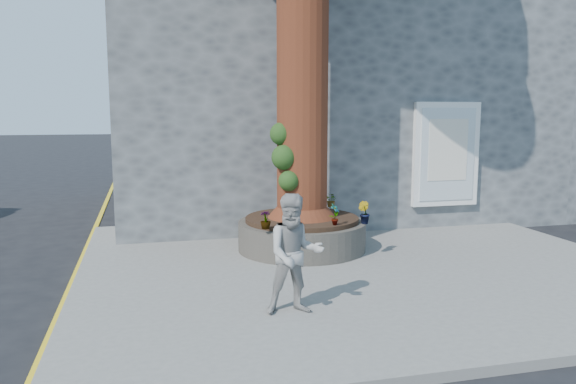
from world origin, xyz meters
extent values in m
plane|color=black|center=(0.00, 0.00, 0.00)|extent=(120.00, 120.00, 0.00)
cube|color=slate|center=(1.50, 1.00, 0.06)|extent=(9.00, 8.00, 0.12)
cube|color=yellow|center=(-3.05, 1.00, 0.00)|extent=(0.10, 30.00, 0.01)
cube|color=#4C4F51|center=(2.50, 7.20, 3.00)|extent=(10.00, 8.00, 6.00)
cube|color=white|center=(4.30, 3.14, 1.70)|extent=(1.50, 0.12, 2.20)
cube|color=silver|center=(4.30, 3.08, 1.70)|extent=(1.25, 0.04, 1.95)
cube|color=silver|center=(4.30, 3.06, 1.80)|extent=(0.90, 0.02, 1.30)
cube|color=#4C4F51|center=(10.50, 7.20, 3.00)|extent=(6.00, 8.00, 6.00)
cylinder|color=black|center=(0.80, 2.00, 0.38)|extent=(2.30, 2.30, 0.52)
cylinder|color=black|center=(0.80, 2.00, 0.68)|extent=(2.04, 2.04, 0.08)
cylinder|color=#4E2013|center=(0.80, 2.00, 4.47)|extent=(0.90, 0.90, 7.50)
cone|color=#4E2013|center=(0.80, 2.00, 1.07)|extent=(1.24, 1.24, 0.70)
sphere|color=#1D3D14|center=(0.42, 1.80, 1.82)|extent=(0.44, 0.44, 0.44)
sphere|color=#1D3D14|center=(0.48, 1.70, 1.42)|extent=(0.36, 0.36, 0.36)
sphere|color=#1D3D14|center=(0.40, 1.92, 2.22)|extent=(0.40, 0.40, 0.40)
imported|color=#142138|center=(0.46, 3.46, 1.03)|extent=(0.75, 0.58, 1.82)
imported|color=#9C9995|center=(-0.16, -1.10, 0.87)|extent=(0.77, 0.62, 1.50)
cube|color=white|center=(0.64, 3.29, 0.26)|extent=(0.23, 0.19, 0.28)
imported|color=gray|center=(1.13, 1.15, 0.90)|extent=(0.23, 0.23, 0.37)
imported|color=gray|center=(1.65, 1.15, 0.91)|extent=(0.27, 0.28, 0.38)
imported|color=gray|center=(-0.05, 1.15, 0.87)|extent=(0.17, 0.17, 0.30)
imported|color=gray|center=(1.65, 2.85, 0.86)|extent=(0.33, 0.34, 0.28)
camera|label=1|loc=(-1.89, -7.58, 2.61)|focal=35.00mm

